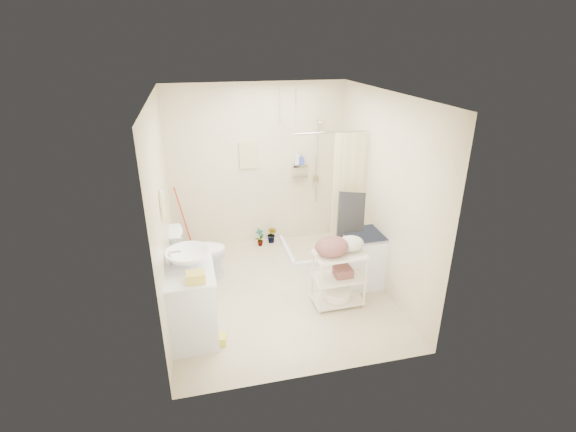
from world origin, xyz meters
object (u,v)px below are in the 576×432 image
object	(u,v)px
vanity	(191,299)
laundry_rack	(339,274)
toilet	(198,252)
washing_machine	(361,259)

from	to	relation	value
vanity	laundry_rack	bearing A→B (deg)	2.94
laundry_rack	toilet	bearing A→B (deg)	146.87
washing_machine	laundry_rack	xyz separation A→B (m)	(-0.47, -0.40, 0.06)
vanity	laundry_rack	size ratio (longest dim) A/B	1.12
vanity	toilet	bearing A→B (deg)	83.54
toilet	washing_machine	distance (m)	2.28
vanity	toilet	xyz separation A→B (m)	(0.12, 1.20, -0.04)
vanity	toilet	size ratio (longest dim) A/B	1.24
toilet	washing_machine	bearing A→B (deg)	-106.71
washing_machine	laundry_rack	world-z (taller)	laundry_rack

